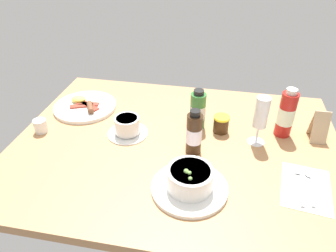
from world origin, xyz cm
name	(u,v)px	position (x,y,z in cm)	size (l,w,h in cm)	color
ground_plane	(176,146)	(0.00, 0.00, -1.50)	(110.00, 84.00, 3.00)	#B27F51
porridge_bowl	(190,181)	(7.40, -20.81, 3.33)	(21.60, 21.60, 8.05)	white
cutlery_setting	(306,186)	(39.83, -13.50, 0.25)	(15.78, 20.37, 0.90)	white
coffee_cup	(127,126)	(-17.66, 2.14, 3.08)	(14.22, 14.22, 6.63)	white
creamer_jug	(40,126)	(-48.39, -2.39, 2.46)	(5.50, 4.53, 5.33)	white
wine_glass	(261,115)	(26.65, 5.61, 10.91)	(5.73, 5.73, 17.20)	white
jam_jar	(221,124)	(14.41, 9.79, 3.16)	(5.62, 5.62, 6.24)	#3C2612
sauce_bottle_brown	(194,134)	(6.25, -3.49, 7.13)	(5.09, 5.09, 15.60)	#382314
sauce_bottle_green	(198,110)	(5.78, 11.19, 6.88)	(5.62, 5.62, 14.93)	#337233
sauce_bottle_red	(286,114)	(35.71, 12.15, 8.25)	(5.64, 5.64, 17.77)	#B21E19
breakfast_plate	(85,106)	(-39.67, 15.93, 0.92)	(24.51, 24.51, 3.70)	white
menu_card	(320,125)	(47.01, 11.54, 5.48)	(5.14, 6.56, 11.06)	tan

